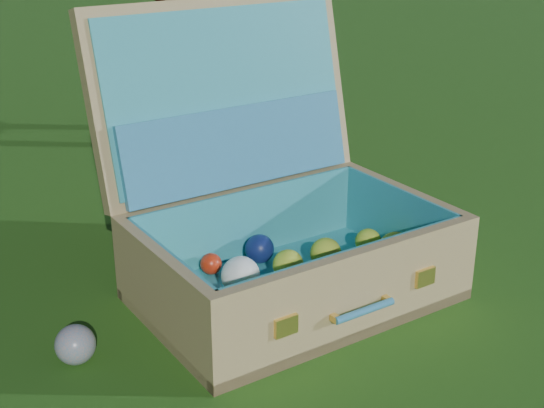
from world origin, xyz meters
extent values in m
plane|color=#215114|center=(0.00, 0.00, 0.00)|extent=(60.00, 60.00, 0.00)
sphere|color=teal|center=(-0.42, -0.06, 0.04)|extent=(0.07, 0.07, 0.07)
cube|color=tan|center=(0.05, -0.09, 0.01)|extent=(0.63, 0.42, 0.02)
cube|color=tan|center=(0.05, -0.29, 0.09)|extent=(0.62, 0.03, 0.19)
cube|color=tan|center=(0.05, 0.11, 0.09)|extent=(0.62, 0.03, 0.19)
cube|color=tan|center=(-0.25, -0.09, 0.09)|extent=(0.03, 0.37, 0.19)
cube|color=tan|center=(0.35, -0.09, 0.09)|extent=(0.03, 0.37, 0.19)
cube|color=teal|center=(0.05, -0.09, 0.03)|extent=(0.58, 0.38, 0.01)
cube|color=teal|center=(0.05, -0.27, 0.10)|extent=(0.58, 0.01, 0.16)
cube|color=teal|center=(0.05, 0.09, 0.10)|extent=(0.58, 0.01, 0.16)
cube|color=teal|center=(-0.24, -0.09, 0.10)|extent=(0.01, 0.37, 0.16)
cube|color=teal|center=(0.33, -0.09, 0.10)|extent=(0.01, 0.37, 0.16)
cube|color=tan|center=(0.05, 0.18, 0.38)|extent=(0.62, 0.14, 0.41)
cube|color=teal|center=(0.05, 0.16, 0.39)|extent=(0.58, 0.10, 0.36)
cube|color=teal|center=(0.05, 0.13, 0.28)|extent=(0.56, 0.07, 0.17)
cube|color=#F2C659|center=(-0.12, -0.30, 0.09)|extent=(0.05, 0.01, 0.04)
cube|color=#F2C659|center=(0.21, -0.30, 0.09)|extent=(0.05, 0.01, 0.04)
cylinder|color=teal|center=(0.05, -0.32, 0.08)|extent=(0.14, 0.02, 0.01)
cube|color=#F2C659|center=(-0.02, -0.31, 0.08)|extent=(0.01, 0.02, 0.01)
cube|color=#F2C659|center=(0.11, -0.31, 0.08)|extent=(0.01, 0.02, 0.01)
sphere|color=beige|center=(-0.19, -0.21, 0.07)|extent=(0.09, 0.09, 0.09)
sphere|color=#C8DE36|center=(-0.07, -0.23, 0.07)|extent=(0.07, 0.07, 0.07)
sphere|color=white|center=(0.04, -0.21, 0.06)|extent=(0.06, 0.06, 0.06)
sphere|color=navy|center=(0.16, -0.22, 0.07)|extent=(0.08, 0.08, 0.08)
sphere|color=beige|center=(0.29, -0.22, 0.06)|extent=(0.06, 0.06, 0.06)
sphere|color=#C8DE36|center=(-0.18, -0.14, 0.07)|extent=(0.07, 0.07, 0.07)
sphere|color=#C8DE36|center=(-0.06, -0.14, 0.06)|extent=(0.07, 0.07, 0.07)
sphere|color=red|center=(0.04, -0.14, 0.05)|extent=(0.05, 0.05, 0.05)
sphere|color=#E95613|center=(0.17, -0.13, 0.06)|extent=(0.06, 0.06, 0.06)
sphere|color=gold|center=(0.29, -0.14, 0.07)|extent=(0.08, 0.08, 0.08)
sphere|color=#E95613|center=(-0.18, -0.04, 0.06)|extent=(0.07, 0.07, 0.07)
sphere|color=white|center=(-0.06, -0.05, 0.07)|extent=(0.08, 0.08, 0.08)
sphere|color=#C8DE36|center=(0.06, -0.06, 0.06)|extent=(0.07, 0.07, 0.07)
sphere|color=#C8DE36|center=(0.16, -0.06, 0.06)|extent=(0.07, 0.07, 0.07)
sphere|color=#C8DE36|center=(0.28, -0.06, 0.06)|extent=(0.06, 0.06, 0.06)
sphere|color=gold|center=(-0.18, 0.04, 0.07)|extent=(0.07, 0.07, 0.07)
sphere|color=red|center=(-0.07, 0.06, 0.05)|extent=(0.05, 0.05, 0.05)
sphere|color=navy|center=(0.05, 0.04, 0.06)|extent=(0.07, 0.07, 0.07)
camera|label=1|loc=(-0.78, -1.23, 0.79)|focal=50.00mm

